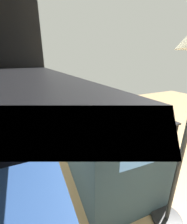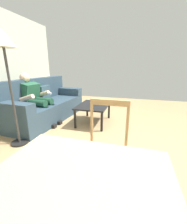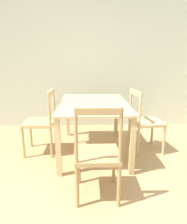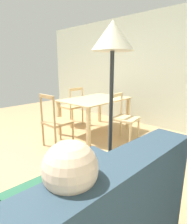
% 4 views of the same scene
% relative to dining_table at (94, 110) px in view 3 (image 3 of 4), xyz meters
% --- Properties ---
extents(wall_side, '(0.12, 5.89, 2.59)m').
position_rel_dining_table_xyz_m(wall_side, '(-1.28, 0.07, 0.66)').
color(wall_side, beige).
rests_on(wall_side, ground_plane).
extents(dining_table, '(1.40, 0.95, 0.73)m').
position_rel_dining_table_xyz_m(dining_table, '(0.00, 0.00, 0.00)').
color(dining_table, '#D1B27F').
rests_on(dining_table, ground_plane).
extents(dining_chair_near_wall, '(0.47, 0.47, 0.91)m').
position_rel_dining_table_xyz_m(dining_chair_near_wall, '(0.00, 0.75, -0.19)').
color(dining_chair_near_wall, '#D1B27F').
rests_on(dining_chair_near_wall, ground_plane).
extents(dining_chair_facing_couch, '(0.42, 0.42, 0.95)m').
position_rel_dining_table_xyz_m(dining_chair_facing_couch, '(1.03, -0.00, -0.18)').
color(dining_chair_facing_couch, tan).
rests_on(dining_chair_facing_couch, ground_plane).
extents(dining_chair_by_doorway, '(0.42, 0.42, 0.92)m').
position_rel_dining_table_xyz_m(dining_chair_by_doorway, '(0.00, -0.75, -0.18)').
color(dining_chair_by_doorway, tan).
rests_on(dining_chair_by_doorway, ground_plane).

